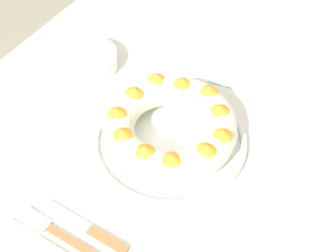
{
  "coord_description": "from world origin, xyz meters",
  "views": [
    {
      "loc": [
        -0.51,
        -0.29,
        1.49
      ],
      "look_at": [
        -0.02,
        0.0,
        0.82
      ],
      "focal_mm": 50.0,
      "sensor_mm": 36.0,
      "label": 1
    }
  ],
  "objects": [
    {
      "name": "dining_table",
      "position": [
        0.0,
        0.0,
        0.68
      ],
      "size": [
        1.53,
        0.93,
        0.77
      ],
      "color": "beige",
      "rests_on": "ground_plane"
    },
    {
      "name": "serving_dish",
      "position": [
        -0.02,
        0.0,
        0.78
      ],
      "size": [
        0.3,
        0.3,
        0.02
      ],
      "color": "white",
      "rests_on": "dining_table"
    },
    {
      "name": "bundt_cake",
      "position": [
        -0.02,
        0.0,
        0.82
      ],
      "size": [
        0.26,
        0.26,
        0.07
      ],
      "color": "beige",
      "rests_on": "serving_dish"
    },
    {
      "name": "fork",
      "position": [
        -0.28,
        0.05,
        0.77
      ],
      "size": [
        0.02,
        0.2,
        0.01
      ],
      "rotation": [
        0.0,
        0.0,
        0.04
      ],
      "color": "#936038",
      "rests_on": "dining_table"
    },
    {
      "name": "cake_knife",
      "position": [
        -0.25,
        0.02,
        0.77
      ],
      "size": [
        0.02,
        0.17,
        0.01
      ],
      "rotation": [
        0.0,
        0.0,
        -0.05
      ],
      "color": "#936038",
      "rests_on": "dining_table"
    },
    {
      "name": "side_bowl",
      "position": [
        0.08,
        0.28,
        0.79
      ],
      "size": [
        0.14,
        0.14,
        0.04
      ],
      "primitive_type": "cylinder",
      "color": "white",
      "rests_on": "dining_table"
    },
    {
      "name": "napkin",
      "position": [
        0.28,
        -0.02,
        0.77
      ],
      "size": [
        0.2,
        0.16,
        0.0
      ],
      "primitive_type": "cube",
      "rotation": [
        0.0,
        0.0,
        0.24
      ],
      "color": "#B2D1B7",
      "rests_on": "dining_table"
    }
  ]
}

